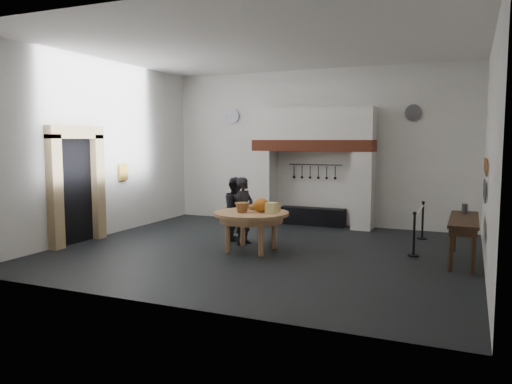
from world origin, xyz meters
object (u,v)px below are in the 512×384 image
at_px(visitor_far, 236,209).
at_px(barrier_post_far, 423,221).
at_px(side_table, 464,219).
at_px(work_table, 251,214).
at_px(barrier_post_near, 414,235).
at_px(visitor_near, 244,211).
at_px(iron_range, 313,216).

xyz_separation_m(visitor_far, barrier_post_far, (4.24, 1.92, -0.33)).
height_order(visitor_far, barrier_post_far, visitor_far).
height_order(side_table, barrier_post_far, same).
bearing_deg(visitor_far, work_table, -169.97).
bearing_deg(barrier_post_near, work_table, -165.33).
distance_m(work_table, visitor_far, 1.28).
xyz_separation_m(visitor_near, visitor_far, (-0.40, 0.40, -0.01)).
height_order(barrier_post_near, barrier_post_far, same).
bearing_deg(side_table, barrier_post_far, 114.66).
relative_size(work_table, side_table, 0.76).
bearing_deg(visitor_far, visitor_near, -165.82).
relative_size(iron_range, visitor_far, 1.21).
distance_m(visitor_near, visitor_far, 0.57).
bearing_deg(side_table, barrier_post_near, 173.58).
bearing_deg(barrier_post_far, visitor_near, -148.85).
bearing_deg(visitor_far, barrier_post_far, -96.45).
distance_m(visitor_near, barrier_post_near, 3.86).
bearing_deg(visitor_near, visitor_far, 56.79).
relative_size(visitor_far, barrier_post_far, 1.74).
distance_m(iron_range, visitor_near, 3.36).
bearing_deg(work_table, barrier_post_far, 40.39).
bearing_deg(visitor_far, side_table, -122.91).
xyz_separation_m(barrier_post_near, barrier_post_far, (0.00, 2.00, 0.00)).
height_order(work_table, barrier_post_near, barrier_post_near).
bearing_deg(barrier_post_near, visitor_far, 178.90).
bearing_deg(iron_range, visitor_near, -102.26).
height_order(visitor_far, side_table, visitor_far).
xyz_separation_m(work_table, visitor_near, (-0.44, 0.57, -0.04)).
bearing_deg(iron_range, barrier_post_far, -16.39).
relative_size(iron_range, barrier_post_far, 2.11).
distance_m(work_table, barrier_post_near, 3.53).
distance_m(iron_range, barrier_post_far, 3.27).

